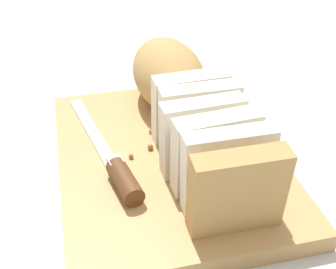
{
  "coord_description": "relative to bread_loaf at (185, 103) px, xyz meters",
  "views": [
    {
      "loc": [
        0.47,
        -0.11,
        0.38
      ],
      "look_at": [
        0.0,
        0.0,
        0.05
      ],
      "focal_mm": 47.74,
      "sensor_mm": 36.0,
      "label": 1
    }
  ],
  "objects": [
    {
      "name": "ground_plane",
      "position": [
        0.04,
        -0.03,
        -0.07
      ],
      "size": [
        3.0,
        3.0,
        0.0
      ],
      "primitive_type": "plane",
      "color": "beige"
    },
    {
      "name": "cutting_board",
      "position": [
        0.04,
        -0.03,
        -0.06
      ],
      "size": [
        0.38,
        0.29,
        0.02
      ],
      "primitive_type": "cube",
      "rotation": [
        0.0,
        0.0,
        0.01
      ],
      "color": "tan",
      "rests_on": "ground_plane"
    },
    {
      "name": "bread_loaf",
      "position": [
        0.0,
        0.0,
        0.0
      ],
      "size": [
        0.39,
        0.12,
        0.1
      ],
      "rotation": [
        0.0,
        0.0,
        0.04
      ],
      "color": "tan",
      "rests_on": "cutting_board"
    },
    {
      "name": "bread_knife",
      "position": [
        0.08,
        -0.11,
        -0.04
      ],
      "size": [
        0.26,
        0.07,
        0.03
      ],
      "rotation": [
        0.0,
        0.0,
        3.34
      ],
      "color": "silver",
      "rests_on": "cutting_board"
    },
    {
      "name": "crumb_near_knife",
      "position": [
        0.05,
        -0.01,
        -0.05
      ],
      "size": [
        0.0,
        0.0,
        0.0
      ],
      "primitive_type": "sphere",
      "color": "#996633",
      "rests_on": "cutting_board"
    },
    {
      "name": "crumb_near_loaf",
      "position": [
        0.03,
        -0.06,
        -0.05
      ],
      "size": [
        0.01,
        0.01,
        0.01
      ],
      "primitive_type": "sphere",
      "color": "#996633",
      "rests_on": "cutting_board"
    },
    {
      "name": "crumb_stray_left",
      "position": [
        -0.01,
        -0.05,
        -0.05
      ],
      "size": [
        0.01,
        0.01,
        0.01
      ],
      "primitive_type": "sphere",
      "color": "#996633",
      "rests_on": "cutting_board"
    },
    {
      "name": "crumb_stray_right",
      "position": [
        0.04,
        -0.08,
        -0.05
      ],
      "size": [
        0.01,
        0.01,
        0.01
      ],
      "primitive_type": "sphere",
      "color": "#996633",
      "rests_on": "cutting_board"
    }
  ]
}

